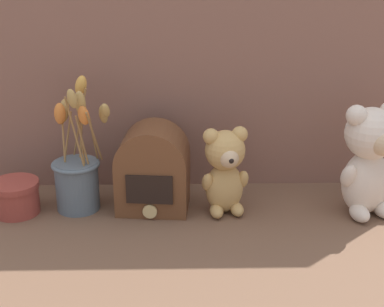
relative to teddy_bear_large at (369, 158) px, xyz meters
name	(u,v)px	position (x,y,z in m)	size (l,w,h in m)	color
ground_plane	(192,213)	(-0.39, 0.01, -0.14)	(4.00, 4.00, 0.00)	brown
backdrop_wall	(191,51)	(-0.39, 0.18, 0.20)	(1.33, 0.02, 0.68)	#845B4C
teddy_bear_large	(369,158)	(0.00, 0.00, 0.00)	(0.15, 0.14, 0.26)	beige
teddy_bear_medium	(225,169)	(-0.32, 0.01, -0.03)	(0.11, 0.10, 0.20)	tan
flower_vase	(77,172)	(-0.66, 0.04, -0.04)	(0.15, 0.14, 0.31)	slate
vintage_radio	(153,170)	(-0.48, 0.04, -0.04)	(0.17, 0.14, 0.20)	brown
decorative_tin_tall	(16,197)	(-0.80, 0.02, -0.10)	(0.11, 0.11, 0.08)	#993D33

